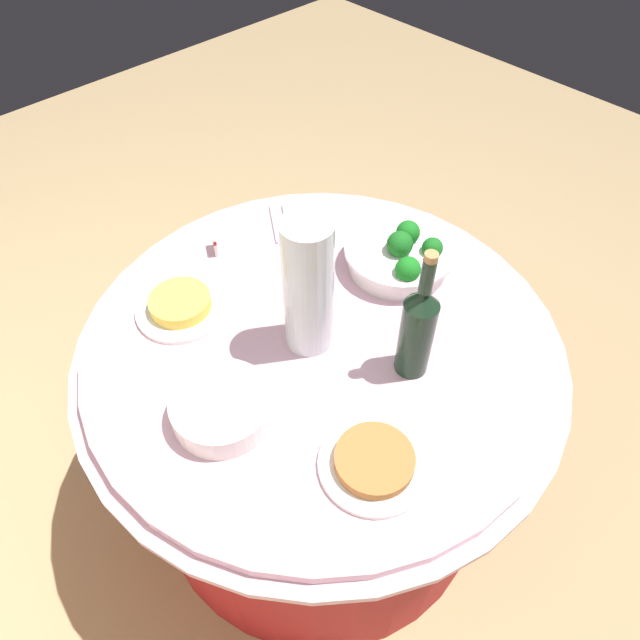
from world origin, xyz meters
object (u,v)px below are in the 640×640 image
object	(u,v)px
broccoli_bowl	(400,255)
food_plate_fried_egg	(181,305)
label_placard_front	(213,243)
wine_bottle	(417,329)
decorative_fruit_vase	(308,294)
serving_tongs	(280,225)
food_plate_peanuts	(374,462)
plate_stack	(222,408)

from	to	relation	value
broccoli_bowl	food_plate_fried_egg	xyz separation A→B (m)	(0.26, 0.50, -0.03)
food_plate_fried_egg	broccoli_bowl	bearing A→B (deg)	-117.79
label_placard_front	wine_bottle	bearing A→B (deg)	-171.99
decorative_fruit_vase	food_plate_fried_egg	world-z (taller)	decorative_fruit_vase
food_plate_fried_egg	label_placard_front	size ratio (longest dim) A/B	4.00
serving_tongs	food_plate_peanuts	bearing A→B (deg)	152.78
serving_tongs	label_placard_front	xyz separation A→B (m)	(0.04, 0.20, 0.03)
broccoli_bowl	plate_stack	distance (m)	0.61
food_plate_peanuts	label_placard_front	world-z (taller)	label_placard_front
decorative_fruit_vase	plate_stack	bearing A→B (deg)	96.10
label_placard_front	plate_stack	bearing A→B (deg)	145.36
decorative_fruit_vase	serving_tongs	distance (m)	0.44
wine_bottle	plate_stack	bearing A→B (deg)	64.04
plate_stack	decorative_fruit_vase	xyz separation A→B (m)	(0.03, -0.27, 0.12)
wine_bottle	food_plate_fried_egg	bearing A→B (deg)	28.82
serving_tongs	food_plate_fried_egg	size ratio (longest dim) A/B	0.72
decorative_fruit_vase	label_placard_front	distance (m)	0.42
wine_bottle	food_plate_fried_egg	size ratio (longest dim) A/B	1.53
plate_stack	label_placard_front	world-z (taller)	plate_stack
wine_bottle	food_plate_peanuts	xyz separation A→B (m)	(-0.11, 0.24, -0.11)
decorative_fruit_vase	food_plate_peanuts	world-z (taller)	decorative_fruit_vase
wine_bottle	food_plate_peanuts	bearing A→B (deg)	114.62
food_plate_peanuts	broccoli_bowl	bearing A→B (deg)	-53.64
food_plate_peanuts	serving_tongs	bearing A→B (deg)	-27.22
serving_tongs	food_plate_peanuts	world-z (taller)	food_plate_peanuts
food_plate_fried_egg	label_placard_front	distance (m)	0.22
broccoli_bowl	food_plate_fried_egg	world-z (taller)	broccoli_bowl
serving_tongs	wine_bottle	bearing A→B (deg)	168.98
decorative_fruit_vase	label_placard_front	world-z (taller)	decorative_fruit_vase
food_plate_peanuts	label_placard_front	bearing A→B (deg)	-11.90
label_placard_front	broccoli_bowl	bearing A→B (deg)	-140.67
label_placard_front	food_plate_fried_egg	bearing A→B (deg)	122.44
plate_stack	wine_bottle	world-z (taller)	wine_bottle
wine_bottle	broccoli_bowl	bearing A→B (deg)	-44.16
wine_bottle	food_plate_fried_egg	xyz separation A→B (m)	(0.49, 0.27, -0.11)
serving_tongs	food_plate_fried_egg	world-z (taller)	food_plate_fried_egg
wine_bottle	decorative_fruit_vase	xyz separation A→B (m)	(0.21, 0.11, 0.02)
broccoli_bowl	plate_stack	size ratio (longest dim) A/B	1.33
wine_bottle	serving_tongs	world-z (taller)	wine_bottle
broccoli_bowl	label_placard_front	bearing A→B (deg)	39.33
wine_bottle	serving_tongs	xyz separation A→B (m)	(0.57, -0.11, -0.12)
plate_stack	food_plate_peanuts	size ratio (longest dim) A/B	0.95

